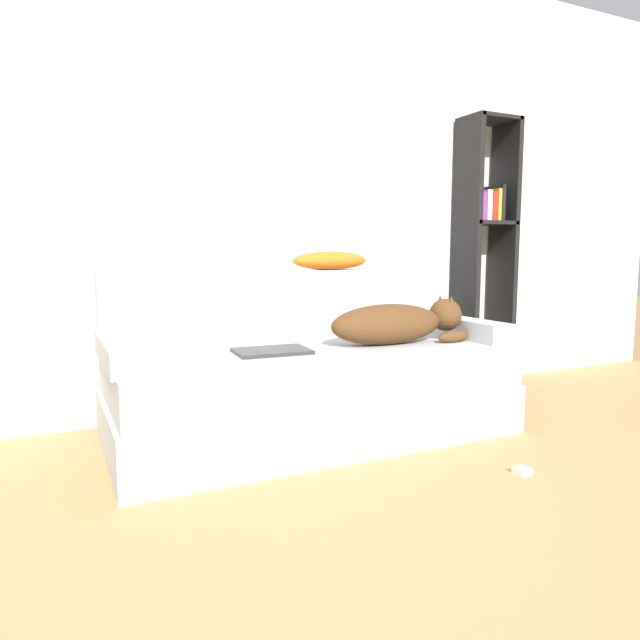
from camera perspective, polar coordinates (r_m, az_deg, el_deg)
wall_back at (r=3.34m, az=-9.35°, el=14.09°), size 7.05×0.06×2.70m
couch at (r=2.90m, az=-0.83°, el=-7.20°), size 1.98×0.92×0.45m
couch_backrest at (r=3.19m, az=-3.79°, el=1.60°), size 1.94×0.15×0.37m
couch_arm_left at (r=2.60m, az=-19.40°, el=-2.96°), size 0.15×0.73×0.11m
couch_arm_right at (r=3.33m, az=13.62°, el=-0.67°), size 0.15×0.73×0.11m
dog at (r=3.00m, az=7.82°, el=-0.27°), size 0.78×0.25×0.24m
laptop at (r=2.72m, az=-4.84°, el=-3.11°), size 0.36×0.26×0.02m
throw_pillow at (r=3.29m, az=1.02°, el=5.96°), size 0.46×0.17×0.11m
bookshelf at (r=4.01m, az=16.17°, el=7.65°), size 0.36×0.26×1.80m
power_adapter at (r=2.60m, az=19.56°, el=-14.03°), size 0.06×0.06×0.03m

